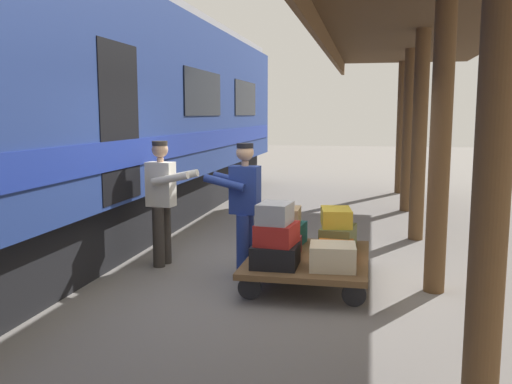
% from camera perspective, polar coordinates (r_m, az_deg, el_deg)
% --- Properties ---
extents(ground_plane, '(60.00, 60.00, 0.00)m').
position_cam_1_polar(ground_plane, '(6.97, 2.23, -9.18)').
color(ground_plane, slate).
extents(platform_canopy, '(3.20, 17.55, 3.56)m').
position_cam_1_polar(platform_canopy, '(6.71, 18.48, 17.79)').
color(platform_canopy, brown).
rests_on(platform_canopy, ground_plane).
extents(train_car, '(3.02, 20.56, 4.00)m').
position_cam_1_polar(train_car, '(8.02, -23.60, 7.36)').
color(train_car, navy).
rests_on(train_car, ground_plane).
extents(luggage_cart, '(1.44, 1.92, 0.33)m').
position_cam_1_polar(luggage_cart, '(6.89, 5.44, -6.92)').
color(luggage_cart, brown).
rests_on(luggage_cart, ground_plane).
extents(suitcase_teal_softside, '(0.43, 0.63, 0.28)m').
position_cam_1_polar(suitcase_teal_softside, '(7.40, 3.40, -4.37)').
color(suitcase_teal_softside, '#1E666B').
rests_on(suitcase_teal_softside, luggage_cart).
extents(suitcase_orange_carryall, '(0.44, 0.54, 0.18)m').
position_cam_1_polar(suitcase_orange_carryall, '(6.83, 8.17, -5.92)').
color(suitcase_orange_carryall, '#CC6B23').
rests_on(suitcase_orange_carryall, luggage_cart).
extents(suitcase_black_hardshell, '(0.51, 0.53, 0.25)m').
position_cam_1_polar(suitcase_black_hardshell, '(6.38, 2.02, -6.50)').
color(suitcase_black_hardshell, black).
rests_on(suitcase_black_hardshell, luggage_cart).
extents(suitcase_burgundy_valise, '(0.42, 0.49, 0.21)m').
position_cam_1_polar(suitcase_burgundy_valise, '(6.89, 2.76, -5.59)').
color(suitcase_burgundy_valise, maroon).
rests_on(suitcase_burgundy_valise, luggage_cart).
extents(suitcase_cream_canvas, '(0.54, 0.49, 0.28)m').
position_cam_1_polar(suitcase_cream_canvas, '(6.31, 7.88, -6.61)').
color(suitcase_cream_canvas, beige).
rests_on(suitcase_cream_canvas, luggage_cart).
extents(suitcase_olive_duffel, '(0.47, 0.67, 0.28)m').
position_cam_1_polar(suitcase_olive_duffel, '(7.34, 8.44, -4.57)').
color(suitcase_olive_duffel, brown).
rests_on(suitcase_olive_duffel, luggage_cart).
extents(suitcase_red_plastic, '(0.48, 0.55, 0.24)m').
position_cam_1_polar(suitcase_red_plastic, '(6.34, 2.16, -4.31)').
color(suitcase_red_plastic, '#AD231E').
rests_on(suitcase_red_plastic, suitcase_black_hardshell).
extents(suitcase_tan_vintage, '(0.35, 0.48, 0.21)m').
position_cam_1_polar(suitcase_tan_vintage, '(7.39, 3.22, -2.44)').
color(suitcase_tan_vintage, tan).
rests_on(suitcase_tan_vintage, suitcase_teal_softside).
extents(suitcase_gray_aluminum, '(0.39, 0.47, 0.24)m').
position_cam_1_polar(suitcase_gray_aluminum, '(6.28, 1.97, -2.20)').
color(suitcase_gray_aluminum, '#9EA0A5').
rests_on(suitcase_gray_aluminum, suitcase_red_plastic).
extents(suitcase_yellow_case, '(0.45, 0.59, 0.23)m').
position_cam_1_polar(suitcase_yellow_case, '(7.31, 8.25, -2.58)').
color(suitcase_yellow_case, gold).
rests_on(suitcase_yellow_case, suitcase_olive_duffel).
extents(porter_in_overalls, '(0.69, 0.47, 1.70)m').
position_cam_1_polar(porter_in_overalls, '(6.96, -1.28, -1.36)').
color(porter_in_overalls, navy).
rests_on(porter_in_overalls, ground_plane).
extents(porter_by_door, '(0.69, 0.47, 1.70)m').
position_cam_1_polar(porter_by_door, '(7.61, -9.60, -0.66)').
color(porter_by_door, '#332D28').
rests_on(porter_by_door, ground_plane).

